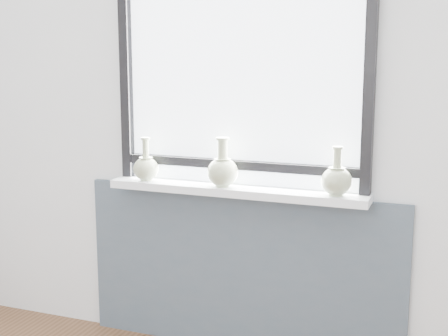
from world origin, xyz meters
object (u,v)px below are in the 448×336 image
(vase_a, at_px, (146,167))
(vase_b, at_px, (223,170))
(windowsill, at_px, (236,190))
(vase_c, at_px, (337,179))

(vase_a, relative_size, vase_b, 0.92)
(windowsill, height_order, vase_b, vase_b)
(windowsill, height_order, vase_a, vase_a)
(windowsill, height_order, vase_c, vase_c)
(vase_b, relative_size, vase_c, 1.07)
(windowsill, bearing_deg, vase_a, -177.23)
(vase_b, xyz_separation_m, vase_c, (0.56, 0.00, -0.01))
(vase_a, distance_m, vase_c, 0.99)
(windowsill, relative_size, vase_a, 5.88)
(vase_b, bearing_deg, vase_c, 0.47)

